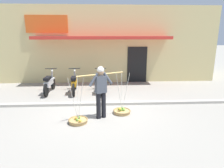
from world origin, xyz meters
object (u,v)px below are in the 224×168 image
motorcycle_third_in_row (101,83)px  motorcycle_second_in_row (74,83)px  fruit_basket_right_side (78,120)px  fruit_vendor (101,89)px  fruit_basket_left_side (122,111)px  motorcycle_nearest_shop (49,84)px

motorcycle_third_in_row → motorcycle_second_in_row: bearing=177.0°
fruit_basket_right_side → motorcycle_third_in_row: bearing=77.5°
fruit_vendor → fruit_basket_left_side: fruit_vendor is taller
fruit_vendor → motorcycle_second_in_row: 3.23m
fruit_basket_left_side → motorcycle_third_in_row: (-0.72, 2.53, 0.37)m
fruit_basket_right_side → motorcycle_nearest_shop: bearing=117.3°
motorcycle_nearest_shop → motorcycle_third_in_row: size_ratio=1.00×
motorcycle_second_in_row → fruit_basket_right_side: bearing=-80.7°
fruit_vendor → motorcycle_nearest_shop: 3.83m
fruit_vendor → motorcycle_second_in_row: bearing=113.1°
fruit_basket_left_side → motorcycle_nearest_shop: (-3.12, 2.61, 0.37)m
fruit_basket_left_side → fruit_basket_right_side: same height
motorcycle_nearest_shop → fruit_basket_left_side: bearing=-39.9°
fruit_vendor → fruit_basket_right_side: bearing=-154.8°
motorcycle_third_in_row → fruit_basket_right_side: bearing=-102.5°
fruit_vendor → fruit_basket_right_side: fruit_vendor is taller
fruit_vendor → fruit_basket_right_side: (-0.71, -0.34, -0.90)m
motorcycle_nearest_shop → motorcycle_second_in_row: size_ratio=1.00×
fruit_basket_left_side → fruit_basket_right_side: 1.58m
fruit_vendor → motorcycle_third_in_row: 2.91m
motorcycle_second_in_row → motorcycle_third_in_row: (1.24, -0.07, 0.00)m
fruit_basket_right_side → motorcycle_nearest_shop: (-1.69, 3.28, 0.38)m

